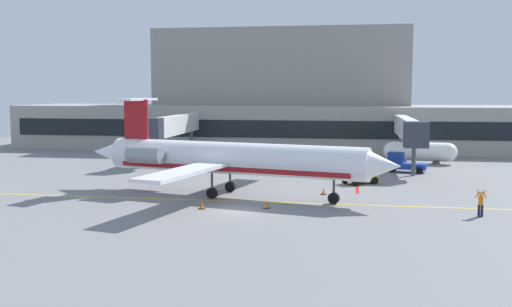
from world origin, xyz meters
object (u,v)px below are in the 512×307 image
at_px(fuel_tank, 420,152).
at_px(marshaller, 481,203).
at_px(regional_jet, 228,158).
at_px(pushback_tractor, 403,163).
at_px(baggage_tug, 362,174).

bearing_deg(fuel_tank, marshaller, -88.54).
bearing_deg(regional_jet, pushback_tractor, 47.59).
bearing_deg(pushback_tractor, baggage_tug, -116.95).
bearing_deg(baggage_tug, marshaller, -59.73).
xyz_separation_m(baggage_tug, pushback_tractor, (4.54, 8.94, 0.06)).
height_order(pushback_tractor, fuel_tank, fuel_tank).
bearing_deg(marshaller, fuel_tank, 91.46).
relative_size(pushback_tractor, fuel_tank, 0.51).
relative_size(fuel_tank, marshaller, 4.45).
height_order(baggage_tug, marshaller, baggage_tug).
height_order(regional_jet, marshaller, regional_jet).
bearing_deg(marshaller, regional_jet, 164.77).
distance_m(pushback_tractor, fuel_tank, 8.16).
xyz_separation_m(baggage_tug, fuel_tank, (7.22, 16.63, 0.56)).
xyz_separation_m(regional_jet, pushback_tractor, (15.86, 17.37, -2.22)).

